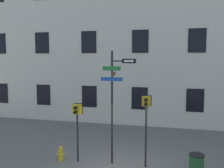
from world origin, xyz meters
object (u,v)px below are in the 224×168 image
(pedestrian_signal_left, at_px, (77,116))
(fire_hydrant, at_px, (61,154))
(pedestrian_signal_right, at_px, (146,112))
(trash_bin, at_px, (196,166))
(street_sign_pole, at_px, (114,98))

(pedestrian_signal_left, height_order, fire_hydrant, pedestrian_signal_left)
(pedestrian_signal_right, distance_m, trash_bin, 2.70)
(street_sign_pole, height_order, fire_hydrant, street_sign_pole)
(fire_hydrant, distance_m, trash_bin, 5.54)
(street_sign_pole, bearing_deg, pedestrian_signal_right, -1.42)
(pedestrian_signal_right, relative_size, trash_bin, 3.24)
(pedestrian_signal_left, distance_m, fire_hydrant, 1.84)
(pedestrian_signal_right, relative_size, fire_hydrant, 4.62)
(street_sign_pole, height_order, pedestrian_signal_left, street_sign_pole)
(trash_bin, bearing_deg, pedestrian_signal_left, 175.28)
(street_sign_pole, xyz_separation_m, pedestrian_signal_right, (1.33, -0.03, -0.49))
(fire_hydrant, bearing_deg, street_sign_pole, 6.32)
(pedestrian_signal_left, xyz_separation_m, pedestrian_signal_right, (2.88, 0.12, 0.30))
(pedestrian_signal_left, bearing_deg, trash_bin, -4.72)
(street_sign_pole, relative_size, pedestrian_signal_right, 1.61)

